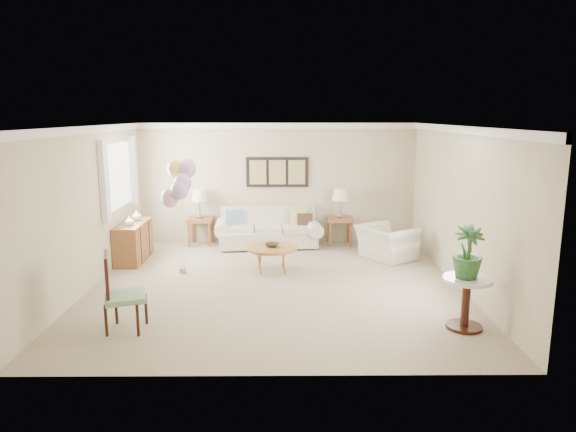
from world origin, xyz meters
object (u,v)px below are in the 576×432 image
Objects in this scene: coffee_table at (272,249)px; accent_chair at (119,291)px; balloon_cluster at (179,182)px; sofa at (268,231)px; armchair at (386,243)px.

accent_chair is (-1.92, -2.55, 0.11)m from coffee_table.
balloon_cluster reaches higher than accent_chair.
sofa is at bearing 93.87° from coffee_table.
coffee_table is 0.45× the size of balloon_cluster.
sofa is 4.71m from accent_chair.
balloon_cluster is at bearing 72.22° from armchair.
armchair is at bearing 13.71° from balloon_cluster.
accent_chair is (-4.13, -3.35, 0.21)m from armchair.
coffee_table is at bearing 53.04° from accent_chair.
sofa is 2.27× the size of accent_chair.
accent_chair is 2.68m from balloon_cluster.
balloon_cluster is at bearing -175.52° from coffee_table.
armchair is (2.22, 0.80, -0.10)m from coffee_table.
accent_chair is (-1.80, -4.34, 0.21)m from sofa.
sofa is 1.15× the size of balloon_cluster.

